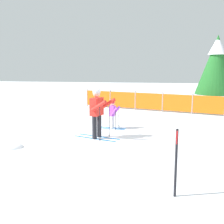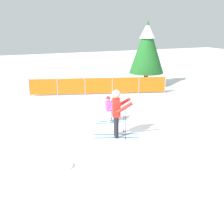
{
  "view_description": "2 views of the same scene",
  "coord_description": "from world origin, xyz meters",
  "px_view_note": "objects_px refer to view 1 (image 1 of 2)",
  "views": [
    {
      "loc": [
        1.71,
        -9.5,
        2.54
      ],
      "look_at": [
        0.05,
        1.0,
        0.73
      ],
      "focal_mm": 45.0,
      "sensor_mm": 36.0,
      "label": 1
    },
    {
      "loc": [
        -4.16,
        -8.98,
        4.0
      ],
      "look_at": [
        -0.29,
        0.24,
        0.82
      ],
      "focal_mm": 45.0,
      "sensor_mm": 36.0,
      "label": 2
    }
  ],
  "objects_px": {
    "safety_fence": "(149,101)",
    "conifer_far": "(217,64)",
    "trail_marker": "(176,155)",
    "skier_child": "(113,112)",
    "skier_adult": "(97,108)"
  },
  "relations": [
    {
      "from": "skier_child",
      "to": "conifer_far",
      "type": "bearing_deg",
      "value": 56.86
    },
    {
      "from": "conifer_far",
      "to": "trail_marker",
      "type": "relative_size",
      "value": 3.08
    },
    {
      "from": "safety_fence",
      "to": "conifer_far",
      "type": "height_order",
      "value": "conifer_far"
    },
    {
      "from": "safety_fence",
      "to": "conifer_far",
      "type": "distance_m",
      "value": 4.34
    },
    {
      "from": "skier_adult",
      "to": "skier_child",
      "type": "xyz_separation_m",
      "value": [
        0.3,
        1.55,
        -0.39
      ]
    },
    {
      "from": "safety_fence",
      "to": "conifer_far",
      "type": "bearing_deg",
      "value": 15.49
    },
    {
      "from": "skier_child",
      "to": "trail_marker",
      "type": "xyz_separation_m",
      "value": [
        2.1,
        -5.6,
        0.18
      ]
    },
    {
      "from": "skier_adult",
      "to": "conifer_far",
      "type": "xyz_separation_m",
      "value": [
        5.27,
        7.22,
        1.52
      ]
    },
    {
      "from": "skier_child",
      "to": "safety_fence",
      "type": "distance_m",
      "value": 4.83
    },
    {
      "from": "skier_child",
      "to": "conifer_far",
      "type": "relative_size",
      "value": 0.27
    },
    {
      "from": "safety_fence",
      "to": "skier_child",
      "type": "bearing_deg",
      "value": -105.4
    },
    {
      "from": "skier_adult",
      "to": "skier_child",
      "type": "bearing_deg",
      "value": 98.73
    },
    {
      "from": "skier_adult",
      "to": "skier_child",
      "type": "distance_m",
      "value": 1.62
    },
    {
      "from": "conifer_far",
      "to": "trail_marker",
      "type": "distance_m",
      "value": 11.76
    },
    {
      "from": "safety_fence",
      "to": "trail_marker",
      "type": "relative_size",
      "value": 5.65
    }
  ]
}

